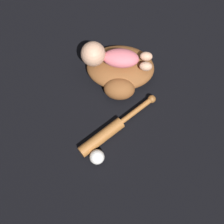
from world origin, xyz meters
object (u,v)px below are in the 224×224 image
Objects in this scene: baseball at (97,157)px; baseball_glove at (120,71)px; baby_figure at (108,56)px; baseball_bat at (110,131)px.

baseball_glove is at bearing -92.07° from baseball.
baby_figure is 0.93× the size of baseball_bat.
baseball_glove is at bearing 169.37° from baby_figure.
baseball_bat is at bearing 92.44° from baseball_glove.
baseball_glove is 0.31m from baseball_bat.
baby_figure is at bearing -84.33° from baseball.
baby_figure is at bearing -10.63° from baseball_glove.
baby_figure reaches higher than baseball.
baseball_glove is 1.08× the size of baby_figure.
baby_figure is 0.47m from baseball.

